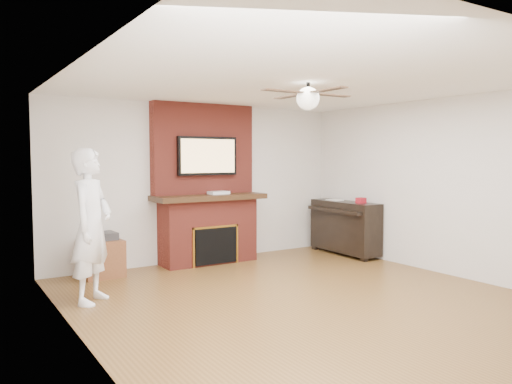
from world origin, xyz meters
TOP-DOWN VIEW (x-y plane):
  - room_shell at (0.00, 0.00)m, footprint 5.36×5.86m
  - fireplace at (0.00, 2.55)m, footprint 1.78×0.64m
  - tv at (0.00, 2.50)m, footprint 1.00×0.08m
  - ceiling_fan at (-0.00, 0.00)m, footprint 1.21×1.21m
  - person at (-2.10, 1.28)m, footprint 0.75×0.77m
  - side_table at (-1.68, 2.48)m, footprint 0.56×0.56m
  - piano at (2.28, 1.85)m, footprint 0.55×1.40m
  - cable_box at (0.16, 2.45)m, footprint 0.34×0.22m
  - candle_orange at (-0.10, 2.30)m, footprint 0.07×0.07m
  - candle_green at (0.05, 2.35)m, footprint 0.07×0.07m
  - candle_cream at (0.02, 2.34)m, footprint 0.08×0.08m
  - candle_blue at (0.22, 2.37)m, footprint 0.06×0.06m

SIDE VIEW (x-z plane):
  - candle_green at x=0.05m, z-range 0.00..0.08m
  - candle_blue at x=0.22m, z-range 0.00..0.09m
  - candle_cream at x=0.02m, z-range 0.00..0.10m
  - candle_orange at x=-0.10m, z-range 0.00..0.14m
  - side_table at x=-1.68m, z-range -0.02..0.59m
  - piano at x=2.28m, z-range -0.01..0.98m
  - person at x=-2.10m, z-range 0.00..1.76m
  - fireplace at x=0.00m, z-range -0.25..2.25m
  - cable_box at x=0.16m, z-range 1.08..1.13m
  - room_shell at x=0.00m, z-range -0.18..2.68m
  - tv at x=0.00m, z-range 1.38..1.98m
  - ceiling_fan at x=0.00m, z-range 2.18..2.49m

